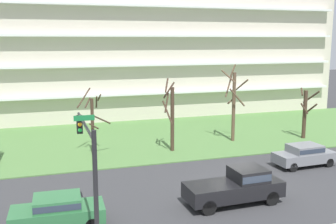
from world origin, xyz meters
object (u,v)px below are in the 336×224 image
at_px(sedan_green_center_right, 58,210).
at_px(pickup_black_center_left, 237,185).
at_px(tree_left, 93,122).
at_px(traffic_signal_mast, 88,160).
at_px(sedan_gray_near_left, 304,154).
at_px(tree_right, 234,102).
at_px(tree_far_right, 305,112).
at_px(tree_center, 171,116).

bearing_deg(sedan_green_center_right, pickup_black_center_left, 2.51).
distance_m(tree_left, traffic_signal_mast, 14.55).
relative_size(tree_left, sedan_gray_near_left, 1.16).
distance_m(tree_right, pickup_black_center_left, 14.03).
bearing_deg(traffic_signal_mast, sedan_green_center_right, 117.07).
xyz_separation_m(tree_right, tree_far_right, (6.68, -1.04, -1.08)).
bearing_deg(tree_right, tree_far_right, -8.88).
xyz_separation_m(tree_center, tree_far_right, (12.88, 0.37, -0.50)).
bearing_deg(traffic_signal_mast, tree_far_right, 33.49).
relative_size(tree_left, sedan_green_center_right, 1.16).
height_order(sedan_green_center_right, traffic_signal_mast, traffic_signal_mast).
xyz_separation_m(tree_right, sedan_green_center_right, (-15.56, -12.44, -2.66)).
xyz_separation_m(tree_right, sedan_gray_near_left, (1.64, -7.94, -2.66)).
relative_size(tree_far_right, pickup_black_center_left, 0.85).
bearing_deg(tree_far_right, traffic_signal_mast, -146.51).
height_order(pickup_black_center_left, sedan_green_center_right, pickup_black_center_left).
height_order(tree_left, tree_center, tree_center).
distance_m(tree_center, tree_far_right, 12.89).
distance_m(sedan_gray_near_left, sedan_green_center_right, 17.78).
bearing_deg(sedan_green_center_right, tree_right, 41.11).
xyz_separation_m(tree_left, tree_center, (6.10, -0.85, 0.27)).
xyz_separation_m(sedan_gray_near_left, pickup_black_center_left, (-7.64, -4.49, 0.14)).
bearing_deg(sedan_green_center_right, sedan_gray_near_left, 17.14).
distance_m(tree_far_right, pickup_black_center_left, 17.11).
distance_m(tree_right, traffic_signal_mast, 20.67).
height_order(tree_far_right, sedan_gray_near_left, tree_far_right).
xyz_separation_m(tree_left, pickup_black_center_left, (6.29, -11.87, -1.66)).
xyz_separation_m(tree_center, tree_right, (6.20, 1.42, 0.58)).
bearing_deg(sedan_gray_near_left, tree_right, -80.69).
bearing_deg(tree_left, tree_center, -7.93).
distance_m(tree_left, tree_right, 12.33).
xyz_separation_m(tree_left, sedan_gray_near_left, (13.93, -7.37, -1.80)).
bearing_deg(traffic_signal_mast, tree_left, 82.06).
distance_m(tree_left, tree_far_right, 18.98).
bearing_deg(pickup_black_center_left, traffic_signal_mast, -164.80).
bearing_deg(tree_far_right, tree_center, -178.35).
bearing_deg(traffic_signal_mast, tree_center, 59.05).
height_order(tree_center, pickup_black_center_left, tree_center).
bearing_deg(tree_left, sedan_gray_near_left, -27.89).
distance_m(tree_left, sedan_green_center_right, 12.45).
distance_m(tree_far_right, traffic_signal_mast, 25.20).
relative_size(tree_center, traffic_signal_mast, 1.00).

